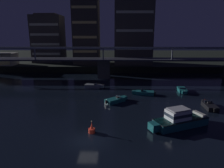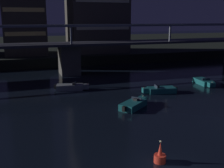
{
  "view_description": "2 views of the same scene",
  "coord_description": "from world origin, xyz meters",
  "px_view_note": "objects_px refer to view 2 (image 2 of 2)",
  "views": [
    {
      "loc": [
        3.41,
        -22.12,
        12.77
      ],
      "look_at": [
        2.79,
        19.31,
        2.51
      ],
      "focal_mm": 31.28,
      "sensor_mm": 36.0,
      "label": 1
    },
    {
      "loc": [
        -9.1,
        -14.78,
        10.47
      ],
      "look_at": [
        2.04,
        18.19,
        2.24
      ],
      "focal_mm": 44.46,
      "sensor_mm": 36.0,
      "label": 2
    }
  ],
  "objects_px": {
    "river_bridge": "(69,51)",
    "speedboat_near_center": "(160,90)",
    "channel_buoy": "(160,156)",
    "speedboat_near_right": "(71,87)",
    "speedboat_mid_left": "(134,104)",
    "speedboat_mid_right": "(204,82)"
  },
  "relations": [
    {
      "from": "channel_buoy",
      "to": "speedboat_near_right",
      "type": "bearing_deg",
      "value": 95.47
    },
    {
      "from": "speedboat_near_center",
      "to": "channel_buoy",
      "type": "height_order",
      "value": "channel_buoy"
    },
    {
      "from": "river_bridge",
      "to": "speedboat_mid_right",
      "type": "height_order",
      "value": "river_bridge"
    },
    {
      "from": "speedboat_mid_left",
      "to": "speedboat_mid_right",
      "type": "xyz_separation_m",
      "value": [
        15.61,
        7.58,
        0.0
      ]
    },
    {
      "from": "speedboat_near_center",
      "to": "speedboat_near_right",
      "type": "height_order",
      "value": "same"
    },
    {
      "from": "speedboat_mid_left",
      "to": "channel_buoy",
      "type": "xyz_separation_m",
      "value": [
        -3.31,
        -12.69,
        0.06
      ]
    },
    {
      "from": "channel_buoy",
      "to": "speedboat_near_center",
      "type": "bearing_deg",
      "value": 61.67
    },
    {
      "from": "river_bridge",
      "to": "speedboat_near_center",
      "type": "relative_size",
      "value": 16.42
    },
    {
      "from": "river_bridge",
      "to": "speedboat_near_center",
      "type": "bearing_deg",
      "value": -61.21
    },
    {
      "from": "speedboat_near_center",
      "to": "channel_buoy",
      "type": "xyz_separation_m",
      "value": [
        -9.61,
        -17.82,
        0.06
      ]
    },
    {
      "from": "river_bridge",
      "to": "speedboat_near_center",
      "type": "height_order",
      "value": "river_bridge"
    },
    {
      "from": "river_bridge",
      "to": "speedboat_mid_right",
      "type": "bearing_deg",
      "value": -39.04
    },
    {
      "from": "speedboat_near_center",
      "to": "speedboat_mid_right",
      "type": "height_order",
      "value": "same"
    },
    {
      "from": "speedboat_near_center",
      "to": "speedboat_mid_left",
      "type": "height_order",
      "value": "same"
    },
    {
      "from": "speedboat_near_center",
      "to": "speedboat_near_right",
      "type": "relative_size",
      "value": 1.01
    },
    {
      "from": "speedboat_near_right",
      "to": "channel_buoy",
      "type": "height_order",
      "value": "channel_buoy"
    },
    {
      "from": "river_bridge",
      "to": "channel_buoy",
      "type": "distance_m",
      "value": 36.09
    },
    {
      "from": "river_bridge",
      "to": "speedboat_near_right",
      "type": "relative_size",
      "value": 16.52
    },
    {
      "from": "speedboat_near_center",
      "to": "channel_buoy",
      "type": "relative_size",
      "value": 2.97
    },
    {
      "from": "channel_buoy",
      "to": "speedboat_mid_left",
      "type": "bearing_deg",
      "value": 75.36
    },
    {
      "from": "river_bridge",
      "to": "speedboat_near_center",
      "type": "distance_m",
      "value": 20.98
    },
    {
      "from": "speedboat_near_right",
      "to": "channel_buoy",
      "type": "xyz_separation_m",
      "value": [
        2.27,
        -23.66,
        0.06
      ]
    }
  ]
}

